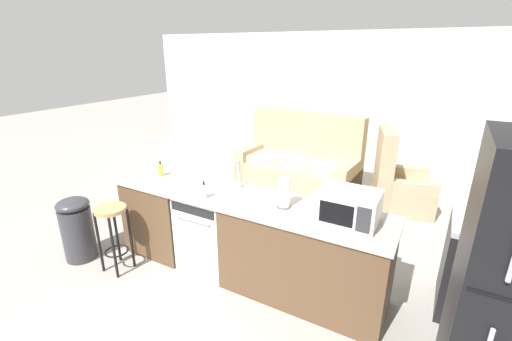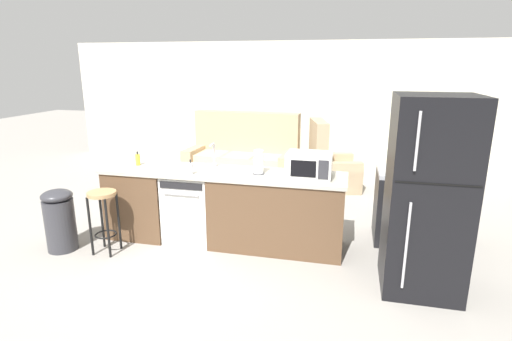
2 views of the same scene
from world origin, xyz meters
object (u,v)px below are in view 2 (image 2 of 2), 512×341
Objects in this scene: stove_range at (407,206)px; paper_towel_roll at (259,162)px; microwave at (309,165)px; trash_bin at (60,219)px; armchair at (329,169)px; soap_bottle at (191,168)px; refrigerator at (427,196)px; dishwasher at (192,207)px; bar_stool at (103,209)px; dish_soap_bottle at (138,159)px; kettle at (398,166)px; couch at (243,160)px.

paper_towel_roll is (-1.75, -0.55, 0.59)m from stove_range.
stove_range is 1.80× the size of microwave.
armchair is (2.92, 3.18, -0.03)m from trash_bin.
microwave is at bearing 8.74° from soap_bottle.
refrigerator is at bearing 1.47° from trash_bin.
stove_range reaches higher than dishwasher.
bar_stool and trash_bin have the same top height.
bar_stool is at bearing -161.63° from stove_range.
soap_bottle is at bearing -17.42° from dish_soap_bottle.
stove_range is 0.57m from kettle.
refrigerator is at bearing -70.94° from armchair.
dishwasher is 2.61m from couch.
armchair reaches higher than microwave.
refrigerator reaches higher than armchair.
kettle reaches higher than soap_bottle.
bar_stool is at bearing 6.14° from trash_bin.
kettle is 3.45m from bar_stool.
refrigerator reaches higher than couch.
refrigerator reaches higher than dish_soap_bottle.
paper_towel_roll reaches higher than soap_bottle.
stove_range is 1.22× the size of bar_stool.
trash_bin is (-3.82, -1.07, -0.61)m from kettle.
armchair is at bearing 113.09° from kettle.
kettle is (1.00, 0.42, -0.05)m from microwave.
paper_towel_roll is (-1.75, 0.55, 0.10)m from refrigerator.
kettle is 0.28× the size of trash_bin.
dish_soap_bottle is 3.41m from armchair.
armchair is (-0.90, 2.11, -0.64)m from kettle.
refrigerator is (2.60, -0.55, 0.52)m from dishwasher.
bar_stool is at bearing -162.75° from kettle.
soap_bottle is (-2.51, -0.76, 0.52)m from stove_range.
bar_stool is 3.92m from armchair.
couch is at bearing 119.54° from microwave.
bar_stool is at bearing -179.29° from refrigerator.
bar_stool is 3.30m from couch.
armchair reaches higher than dishwasher.
refrigerator is 3.31m from armchair.
stove_range is at bearing 89.99° from refrigerator.
soap_bottle is at bearing -117.79° from armchair.
kettle is (-0.17, 0.97, 0.05)m from refrigerator.
paper_towel_roll is 1.57m from dish_soap_bottle.
dish_soap_bottle is 2.71m from couch.
paper_towel_roll is at bearing 15.08° from soap_bottle.
soap_bottle is 0.15× the size of armchair.
armchair reaches higher than trash_bin.
couch is 1.58m from armchair.
armchair is at bearing 118.24° from stove_range.
kettle is (3.15, 0.37, 0.01)m from dish_soap_bottle.
trash_bin is (-3.99, -1.20, -0.07)m from stove_range.
bar_stool is (-0.11, -0.64, -0.44)m from dish_soap_bottle.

